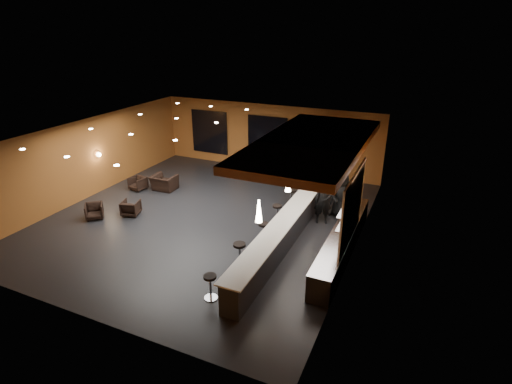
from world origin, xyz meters
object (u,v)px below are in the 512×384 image
at_px(pendant_1, 288,182).
at_px(armchair_d, 164,183).
at_px(staff_c, 342,196).
at_px(bar_stool_4, 291,196).
at_px(column, 320,163).
at_px(bar_stool_2, 263,230).
at_px(bar_stool_0, 210,284).
at_px(bar_counter, 282,236).
at_px(armchair_b, 131,208).
at_px(armchair_a, 94,211).
at_px(pendant_2, 310,161).
at_px(prep_counter, 342,243).
at_px(staff_b, 340,198).
at_px(armchair_c, 138,183).
at_px(bar_stool_1, 240,252).
at_px(bar_stool_3, 277,211).
at_px(pendant_0, 259,211).
at_px(staff_a, 323,201).

bearing_deg(pendant_1, armchair_d, 161.80).
bearing_deg(staff_c, bar_stool_4, 161.38).
height_order(column, staff_c, column).
bearing_deg(bar_stool_2, bar_stool_0, -92.07).
height_order(bar_stool_0, bar_stool_4, bar_stool_4).
height_order(bar_counter, armchair_b, bar_counter).
distance_m(armchair_a, armchair_b, 1.43).
bearing_deg(pendant_2, bar_stool_4, 158.89).
bearing_deg(armchair_b, column, -162.06).
relative_size(prep_counter, armchair_a, 8.71).
bearing_deg(staff_b, armchair_c, 176.59).
relative_size(pendant_1, bar_stool_4, 0.82).
xyz_separation_m(staff_b, bar_stool_1, (-2.12, -4.86, -0.31)).
distance_m(armchair_a, bar_stool_0, 7.36).
distance_m(prep_counter, bar_stool_4, 4.00).
height_order(bar_counter, pendant_2, pendant_2).
bearing_deg(staff_c, pendant_1, -133.50).
distance_m(armchair_c, bar_stool_3, 7.30).
height_order(column, bar_stool_1, column).
distance_m(pendant_1, staff_c, 3.41).
xyz_separation_m(pendant_0, armchair_a, (-7.78, 1.14, -2.04)).
height_order(column, bar_stool_3, column).
bearing_deg(pendant_0, column, 90.00).
xyz_separation_m(bar_counter, bar_stool_3, (-0.87, 1.79, -0.01)).
height_order(staff_c, bar_stool_4, staff_c).
bearing_deg(pendant_2, pendant_1, -90.00).
height_order(prep_counter, armchair_d, prep_counter).
bearing_deg(bar_counter, column, 90.00).
distance_m(armchair_c, bar_stool_0, 9.24).
relative_size(column, bar_stool_1, 4.18).
bearing_deg(bar_counter, armchair_b, -179.99).
xyz_separation_m(bar_counter, staff_b, (1.26, 3.28, 0.35)).
xyz_separation_m(pendant_0, bar_stool_4, (-0.84, 5.32, -1.80)).
xyz_separation_m(armchair_d, bar_stool_2, (6.25, -2.66, 0.14)).
relative_size(column, bar_stool_2, 4.49).
height_order(bar_counter, bar_stool_2, bar_counter).
distance_m(staff_a, staff_c, 0.95).
xyz_separation_m(armchair_b, armchair_d, (-0.36, 2.80, 0.04)).
height_order(bar_counter, bar_stool_4, bar_counter).
xyz_separation_m(armchair_c, bar_stool_3, (7.28, -0.50, 0.17)).
relative_size(pendant_0, armchair_d, 0.64).
bearing_deg(pendant_0, pendant_1, 90.00).
height_order(pendant_1, armchair_b, pendant_1).
relative_size(pendant_1, armchair_a, 1.02).
bearing_deg(pendant_1, armchair_c, 167.62).
xyz_separation_m(prep_counter, bar_stool_1, (-2.86, -2.08, 0.11)).
distance_m(pendant_0, staff_b, 5.63).
xyz_separation_m(prep_counter, bar_stool_4, (-2.84, 2.82, 0.12)).
xyz_separation_m(armchair_a, bar_stool_0, (6.90, -2.56, 0.19)).
relative_size(pendant_1, bar_stool_1, 0.84).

